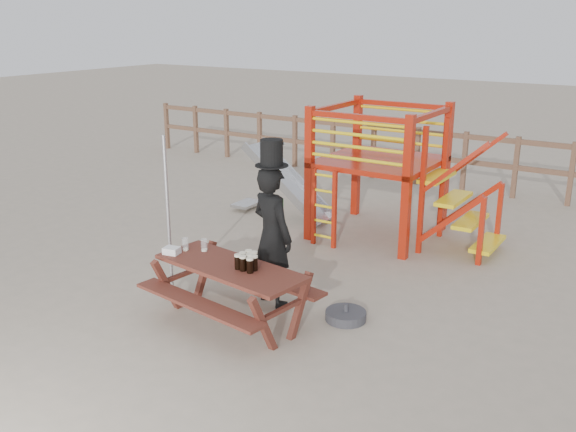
{
  "coord_description": "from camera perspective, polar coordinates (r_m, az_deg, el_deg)",
  "views": [
    {
      "loc": [
        4.31,
        -5.46,
        3.38
      ],
      "look_at": [
        0.29,
        0.8,
        1.06
      ],
      "focal_mm": 40.0,
      "sensor_mm": 36.0,
      "label": 1
    }
  ],
  "objects": [
    {
      "name": "man_with_hat",
      "position": [
        7.65,
        -1.41,
        -1.47
      ],
      "size": [
        0.73,
        0.59,
        2.04
      ],
      "rotation": [
        0.0,
        0.0,
        2.83
      ],
      "color": "black",
      "rests_on": "ground"
    },
    {
      "name": "metal_pole",
      "position": [
        8.05,
        -10.61,
        -0.04
      ],
      "size": [
        0.04,
        0.04,
        2.03
      ],
      "primitive_type": "cylinder",
      "color": "#B2B2B7",
      "rests_on": "ground"
    },
    {
      "name": "empty_glasses",
      "position": [
        7.72,
        -8.29,
        -2.57
      ],
      "size": [
        0.28,
        0.18,
        0.15
      ],
      "color": "silver",
      "rests_on": "picnic_table"
    },
    {
      "name": "paper_bag",
      "position": [
        7.67,
        -10.3,
        -3.05
      ],
      "size": [
        0.2,
        0.17,
        0.08
      ],
      "primitive_type": "cube",
      "rotation": [
        0.0,
        0.0,
        0.2
      ],
      "color": "white",
      "rests_on": "picnic_table"
    },
    {
      "name": "picnic_table",
      "position": [
        7.35,
        -5.11,
        -6.27
      ],
      "size": [
        1.97,
        1.49,
        0.7
      ],
      "rotation": [
        0.0,
        0.0,
        -0.14
      ],
      "color": "maroon",
      "rests_on": "ground"
    },
    {
      "name": "parasol_base",
      "position": [
        7.56,
        5.16,
        -8.8
      ],
      "size": [
        0.48,
        0.48,
        0.2
      ],
      "color": "#36363A",
      "rests_on": "ground"
    },
    {
      "name": "stout_pints",
      "position": [
        7.11,
        -3.62,
        -4.03
      ],
      "size": [
        0.25,
        0.27,
        0.17
      ],
      "color": "black",
      "rests_on": "picnic_table"
    },
    {
      "name": "playground_fort",
      "position": [
        10.23,
        7.67,
        4.16
      ],
      "size": [
        4.71,
        1.84,
        2.1
      ],
      "color": "#A91D0B",
      "rests_on": "ground"
    },
    {
      "name": "back_fence",
      "position": [
        13.44,
        13.42,
        5.55
      ],
      "size": [
        15.09,
        0.09,
        1.2
      ],
      "color": "brown",
      "rests_on": "ground"
    },
    {
      "name": "ground",
      "position": [
        7.73,
        -5.09,
        -8.64
      ],
      "size": [
        60.0,
        60.0,
        0.0
      ],
      "primitive_type": "plane",
      "color": "tan",
      "rests_on": "ground"
    }
  ]
}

